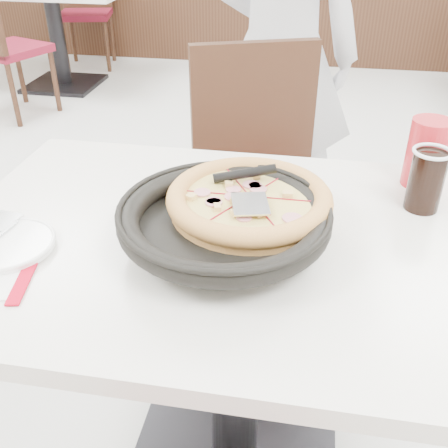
% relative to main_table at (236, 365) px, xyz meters
% --- Properties ---
extents(floor, '(7.00, 7.00, 0.00)m').
position_rel_main_table_xyz_m(floor, '(-0.24, 0.59, -0.38)').
color(floor, '#ADADA9').
rests_on(floor, ground).
extents(wainscot_back, '(5.90, 0.03, 1.10)m').
position_rel_main_table_xyz_m(wainscot_back, '(-0.24, 4.07, 0.18)').
color(wainscot_back, black).
rests_on(wainscot_back, floor).
extents(main_table, '(1.25, 0.87, 0.75)m').
position_rel_main_table_xyz_m(main_table, '(0.00, 0.00, 0.00)').
color(main_table, silver).
rests_on(main_table, floor).
extents(chair_far, '(0.54, 0.54, 0.95)m').
position_rel_main_table_xyz_m(chair_far, '(-0.00, 0.61, 0.10)').
color(chair_far, black).
rests_on(chair_far, floor).
extents(trivet, '(0.14, 0.14, 0.04)m').
position_rel_main_table_xyz_m(trivet, '(0.00, -0.01, 0.39)').
color(trivet, black).
rests_on(trivet, main_table).
extents(pizza_pan, '(0.36, 0.36, 0.01)m').
position_rel_main_table_xyz_m(pizza_pan, '(-0.02, -0.04, 0.42)').
color(pizza_pan, black).
rests_on(pizza_pan, trivet).
extents(pizza, '(0.33, 0.33, 0.02)m').
position_rel_main_table_xyz_m(pizza, '(0.02, 0.02, 0.44)').
color(pizza, tan).
rests_on(pizza, pizza_pan).
extents(pizza_server, '(0.09, 0.10, 0.00)m').
position_rel_main_table_xyz_m(pizza_server, '(0.03, -0.03, 0.47)').
color(pizza_server, silver).
rests_on(pizza_server, pizza).
extents(side_plate, '(0.19, 0.19, 0.01)m').
position_rel_main_table_xyz_m(side_plate, '(-0.43, -0.13, 0.38)').
color(side_plate, white).
rests_on(side_plate, napkin).
extents(cola_glass, '(0.08, 0.08, 0.13)m').
position_rel_main_table_xyz_m(cola_glass, '(0.38, 0.18, 0.44)').
color(cola_glass, black).
rests_on(cola_glass, main_table).
extents(red_cup, '(0.10, 0.10, 0.16)m').
position_rel_main_table_xyz_m(red_cup, '(0.39, 0.30, 0.45)').
color(red_cup, '#B01921').
rests_on(red_cup, main_table).
extents(diner_person, '(0.64, 0.47, 1.64)m').
position_rel_main_table_xyz_m(diner_person, '(-0.02, 1.16, 0.45)').
color(diner_person, silver).
rests_on(diner_person, floor).
extents(bg_table_left, '(1.22, 0.83, 0.75)m').
position_rel_main_table_xyz_m(bg_table_left, '(-1.91, 3.10, 0.00)').
color(bg_table_left, silver).
rests_on(bg_table_left, floor).
extents(bg_chair_left_near, '(0.55, 0.55, 0.95)m').
position_rel_main_table_xyz_m(bg_chair_left_near, '(-1.93, 2.44, 0.10)').
color(bg_chair_left_near, black).
rests_on(bg_chair_left_near, floor).
extents(bg_chair_left_far, '(0.51, 0.51, 0.95)m').
position_rel_main_table_xyz_m(bg_chair_left_far, '(-1.91, 3.70, 0.10)').
color(bg_chair_left_far, black).
rests_on(bg_chair_left_far, floor).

